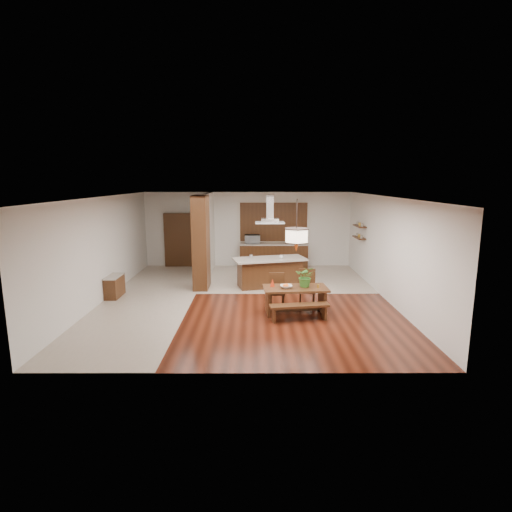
{
  "coord_description": "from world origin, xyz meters",
  "views": [
    {
      "loc": [
        0.26,
        -11.02,
        3.35
      ],
      "look_at": [
        0.3,
        0.0,
        1.25
      ],
      "focal_mm": 28.0,
      "sensor_mm": 36.0,
      "label": 1
    }
  ],
  "objects_px": {
    "hallway_console": "(115,286)",
    "dining_chair_left": "(277,291)",
    "pendant_lantern": "(297,226)",
    "foliage_plant": "(306,276)",
    "dining_bench": "(299,312)",
    "dining_chair_right": "(307,289)",
    "microwave": "(252,239)",
    "dining_table": "(295,294)",
    "kitchen_island": "(270,272)",
    "fruit_bowl": "(286,287)",
    "range_hood": "(270,209)",
    "island_cup": "(281,257)"
  },
  "relations": [
    {
      "from": "fruit_bowl",
      "to": "range_hood",
      "type": "relative_size",
      "value": 0.33
    },
    {
      "from": "island_cup",
      "to": "hallway_console",
      "type": "bearing_deg",
      "value": -167.73
    },
    {
      "from": "dining_chair_left",
      "to": "pendant_lantern",
      "type": "relative_size",
      "value": 0.69
    },
    {
      "from": "dining_table",
      "to": "range_hood",
      "type": "bearing_deg",
      "value": 102.26
    },
    {
      "from": "fruit_bowl",
      "to": "microwave",
      "type": "bearing_deg",
      "value": 99.1
    },
    {
      "from": "pendant_lantern",
      "to": "range_hood",
      "type": "bearing_deg",
      "value": 102.26
    },
    {
      "from": "dining_table",
      "to": "dining_chair_left",
      "type": "relative_size",
      "value": 1.84
    },
    {
      "from": "kitchen_island",
      "to": "island_cup",
      "type": "relative_size",
      "value": 18.7
    },
    {
      "from": "kitchen_island",
      "to": "pendant_lantern",
      "type": "bearing_deg",
      "value": -92.01
    },
    {
      "from": "pendant_lantern",
      "to": "foliage_plant",
      "type": "xyz_separation_m",
      "value": [
        0.26,
        0.05,
        -1.3
      ]
    },
    {
      "from": "dining_table",
      "to": "foliage_plant",
      "type": "bearing_deg",
      "value": 10.01
    },
    {
      "from": "dining_chair_right",
      "to": "kitchen_island",
      "type": "distance_m",
      "value": 2.26
    },
    {
      "from": "dining_chair_left",
      "to": "fruit_bowl",
      "type": "relative_size",
      "value": 3.03
    },
    {
      "from": "dining_chair_right",
      "to": "range_hood",
      "type": "relative_size",
      "value": 1.1
    },
    {
      "from": "foliage_plant",
      "to": "range_hood",
      "type": "distance_m",
      "value": 3.07
    },
    {
      "from": "dining_chair_right",
      "to": "fruit_bowl",
      "type": "distance_m",
      "value": 0.87
    },
    {
      "from": "kitchen_island",
      "to": "range_hood",
      "type": "relative_size",
      "value": 2.69
    },
    {
      "from": "dining_table",
      "to": "kitchen_island",
      "type": "distance_m",
      "value": 2.64
    },
    {
      "from": "hallway_console",
      "to": "dining_table",
      "type": "relative_size",
      "value": 0.53
    },
    {
      "from": "hallway_console",
      "to": "dining_bench",
      "type": "distance_m",
      "value": 5.53
    },
    {
      "from": "island_cup",
      "to": "fruit_bowl",
      "type": "bearing_deg",
      "value": -90.86
    },
    {
      "from": "dining_chair_left",
      "to": "range_hood",
      "type": "bearing_deg",
      "value": 93.33
    },
    {
      "from": "fruit_bowl",
      "to": "island_cup",
      "type": "xyz_separation_m",
      "value": [
        0.04,
        2.56,
        0.27
      ]
    },
    {
      "from": "pendant_lantern",
      "to": "range_hood",
      "type": "distance_m",
      "value": 2.65
    },
    {
      "from": "foliage_plant",
      "to": "dining_table",
      "type": "bearing_deg",
      "value": -169.99
    },
    {
      "from": "range_hood",
      "to": "microwave",
      "type": "distance_m",
      "value": 3.21
    },
    {
      "from": "dining_table",
      "to": "kitchen_island",
      "type": "bearing_deg",
      "value": 102.28
    },
    {
      "from": "pendant_lantern",
      "to": "foliage_plant",
      "type": "relative_size",
      "value": 2.43
    },
    {
      "from": "hallway_console",
      "to": "dining_chair_left",
      "type": "height_order",
      "value": "dining_chair_left"
    },
    {
      "from": "dining_chair_left",
      "to": "microwave",
      "type": "distance_m",
      "value": 5.06
    },
    {
      "from": "dining_bench",
      "to": "dining_table",
      "type": "bearing_deg",
      "value": 94.09
    },
    {
      "from": "pendant_lantern",
      "to": "fruit_bowl",
      "type": "height_order",
      "value": "pendant_lantern"
    },
    {
      "from": "dining_chair_left",
      "to": "foliage_plant",
      "type": "bearing_deg",
      "value": -30.8
    },
    {
      "from": "range_hood",
      "to": "dining_chair_left",
      "type": "bearing_deg",
      "value": -86.7
    },
    {
      "from": "pendant_lantern",
      "to": "hallway_console",
      "type": "bearing_deg",
      "value": 164.35
    },
    {
      "from": "dining_chair_right",
      "to": "dining_table",
      "type": "bearing_deg",
      "value": -118.73
    },
    {
      "from": "dining_bench",
      "to": "microwave",
      "type": "height_order",
      "value": "microwave"
    },
    {
      "from": "dining_table",
      "to": "pendant_lantern",
      "type": "xyz_separation_m",
      "value": [
        0.0,
        0.0,
        1.75
      ]
    },
    {
      "from": "island_cup",
      "to": "foliage_plant",
      "type": "bearing_deg",
      "value": -79.29
    },
    {
      "from": "dining_table",
      "to": "microwave",
      "type": "relative_size",
      "value": 2.84
    },
    {
      "from": "dining_bench",
      "to": "pendant_lantern",
      "type": "height_order",
      "value": "pendant_lantern"
    },
    {
      "from": "hallway_console",
      "to": "island_cup",
      "type": "height_order",
      "value": "island_cup"
    },
    {
      "from": "hallway_console",
      "to": "island_cup",
      "type": "distance_m",
      "value": 5.06
    },
    {
      "from": "pendant_lantern",
      "to": "foliage_plant",
      "type": "height_order",
      "value": "pendant_lantern"
    },
    {
      "from": "dining_chair_right",
      "to": "island_cup",
      "type": "xyz_separation_m",
      "value": [
        -0.57,
        1.98,
        0.48
      ]
    },
    {
      "from": "microwave",
      "to": "range_hood",
      "type": "bearing_deg",
      "value": -80.07
    },
    {
      "from": "pendant_lantern",
      "to": "foliage_plant",
      "type": "distance_m",
      "value": 1.33
    },
    {
      "from": "dining_chair_left",
      "to": "pendant_lantern",
      "type": "distance_m",
      "value": 1.9
    },
    {
      "from": "dining_bench",
      "to": "dining_chair_right",
      "type": "height_order",
      "value": "dining_chair_right"
    },
    {
      "from": "kitchen_island",
      "to": "microwave",
      "type": "height_order",
      "value": "microwave"
    }
  ]
}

